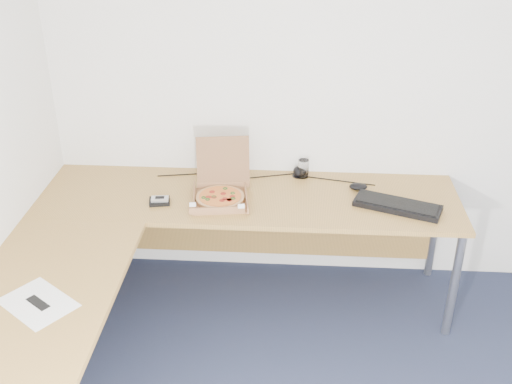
# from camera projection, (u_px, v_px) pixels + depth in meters

# --- Properties ---
(room_shell) EXTENTS (3.50, 3.50, 2.50)m
(room_shell) POSITION_uv_depth(u_px,v_px,m) (359.00, 259.00, 2.20)
(room_shell) COLOR white
(room_shell) RESTS_ON ground
(desk) EXTENTS (2.50, 2.20, 0.73)m
(desk) POSITION_uv_depth(u_px,v_px,m) (184.00, 236.00, 3.36)
(desk) COLOR #B0803C
(desk) RESTS_ON ground
(pizza_box) EXTENTS (0.32, 0.37, 0.32)m
(pizza_box) POSITION_uv_depth(u_px,v_px,m) (221.00, 194.00, 3.64)
(pizza_box) COLOR #9C6941
(pizza_box) RESTS_ON desk
(drinking_glass) EXTENTS (0.07, 0.07, 0.12)m
(drinking_glass) POSITION_uv_depth(u_px,v_px,m) (303.00, 169.00, 3.89)
(drinking_glass) COLOR white
(drinking_glass) RESTS_ON desk
(keyboard) EXTENTS (0.52, 0.34, 0.03)m
(keyboard) POSITION_uv_depth(u_px,v_px,m) (397.00, 206.00, 3.56)
(keyboard) COLOR black
(keyboard) RESTS_ON desk
(mouse) EXTENTS (0.12, 0.08, 0.04)m
(mouse) POSITION_uv_depth(u_px,v_px,m) (358.00, 186.00, 3.76)
(mouse) COLOR black
(mouse) RESTS_ON desk
(wallet) EXTENTS (0.14, 0.12, 0.02)m
(wallet) POSITION_uv_depth(u_px,v_px,m) (160.00, 201.00, 3.62)
(wallet) COLOR black
(wallet) RESTS_ON desk
(phone) EXTENTS (0.11, 0.06, 0.02)m
(phone) POSITION_uv_depth(u_px,v_px,m) (160.00, 199.00, 3.60)
(phone) COLOR #B2B5BA
(phone) RESTS_ON wallet
(paper_sheet) EXTENTS (0.41, 0.39, 0.00)m
(paper_sheet) POSITION_uv_depth(u_px,v_px,m) (38.00, 303.00, 2.80)
(paper_sheet) COLOR white
(paper_sheet) RESTS_ON desk
(dome_speaker) EXTENTS (0.08, 0.08, 0.07)m
(dome_speaker) POSITION_uv_depth(u_px,v_px,m) (299.00, 171.00, 3.91)
(dome_speaker) COLOR black
(dome_speaker) RESTS_ON desk
(cable_bundle) EXTENTS (0.66, 0.14, 0.01)m
(cable_bundle) POSITION_uv_depth(u_px,v_px,m) (261.00, 177.00, 3.91)
(cable_bundle) COLOR black
(cable_bundle) RESTS_ON desk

